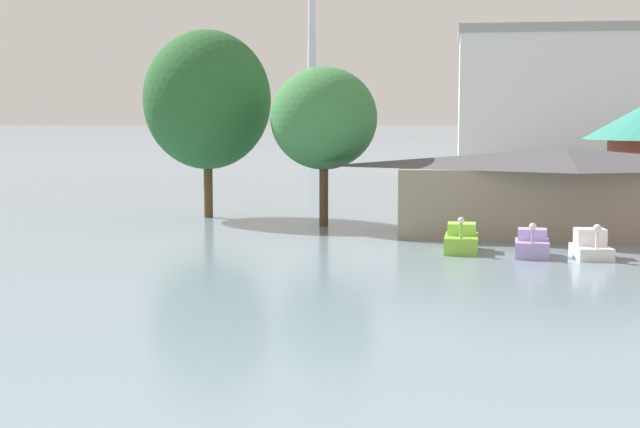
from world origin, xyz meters
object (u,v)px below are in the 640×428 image
pedal_boat_lavender (532,245)px  boathouse (565,190)px  pedal_boat_white (591,246)px  shoreline_tree_tall_left (207,100)px  pedal_boat_lime (461,240)px  background_building_block (553,101)px  shoreline_tree_mid (324,119)px

pedal_boat_lavender → boathouse: (2.33, 8.14, 1.91)m
pedal_boat_white → shoreline_tree_tall_left: bearing=-128.6°
pedal_boat_lime → boathouse: bearing=144.2°
boathouse → shoreline_tree_tall_left: (-21.05, 5.92, 4.92)m
pedal_boat_lavender → background_building_block: 69.84m
boathouse → background_building_block: background_building_block is taller
boathouse → background_building_block: bearing=84.7°
shoreline_tree_tall_left → background_building_block: 61.04m
pedal_boat_white → background_building_block: (5.43, 68.98, 7.77)m
pedal_boat_lavender → pedal_boat_white: size_ratio=0.95×
boathouse → background_building_block: size_ratio=0.84×
shoreline_tree_tall_left → shoreline_tree_mid: 8.80m
background_building_block → boathouse: bearing=-95.3°
shoreline_tree_tall_left → shoreline_tree_mid: (7.85, -3.81, -1.15)m
shoreline_tree_mid → boathouse: bearing=-9.1°
background_building_block → pedal_boat_lime: bearing=-99.3°
pedal_boat_lavender → background_building_block: bearing=177.6°
pedal_boat_lime → shoreline_tree_mid: (-7.75, 9.15, 5.65)m
pedal_boat_white → boathouse: bearing=176.5°
shoreline_tree_tall_left → background_building_block: bearing=64.0°
pedal_boat_lime → shoreline_tree_mid: shoreline_tree_mid is taller
pedal_boat_lime → shoreline_tree_tall_left: size_ratio=0.25×
boathouse → shoreline_tree_tall_left: shoreline_tree_tall_left is taller
pedal_boat_white → shoreline_tree_tall_left: (-21.28, 14.10, 6.82)m
boathouse → shoreline_tree_mid: (-13.20, 2.11, 3.77)m
pedal_boat_lime → pedal_boat_white: bearing=80.5°
shoreline_tree_mid → background_building_block: bearing=72.2°
pedal_boat_lime → shoreline_tree_tall_left: 21.39m
pedal_boat_lime → boathouse: (5.45, 7.03, 1.88)m
pedal_boat_lime → shoreline_tree_tall_left: bearing=-127.8°
pedal_boat_lavender → shoreline_tree_tall_left: bearing=-122.7°
pedal_boat_lavender → pedal_boat_lime: bearing=-105.4°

